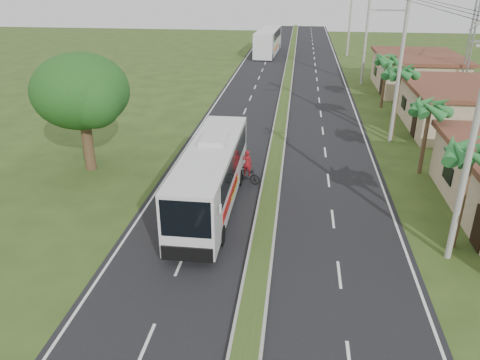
# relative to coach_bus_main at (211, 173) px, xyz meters

# --- Properties ---
(ground) EXTENTS (180.00, 180.00, 0.00)m
(ground) POSITION_rel_coach_bus_main_xyz_m (3.06, -5.54, -2.08)
(ground) COLOR #2C4318
(ground) RESTS_ON ground
(road_asphalt) EXTENTS (14.00, 160.00, 0.02)m
(road_asphalt) POSITION_rel_coach_bus_main_xyz_m (3.06, 14.46, -2.07)
(road_asphalt) COLOR black
(road_asphalt) RESTS_ON ground
(median_strip) EXTENTS (1.20, 160.00, 0.18)m
(median_strip) POSITION_rel_coach_bus_main_xyz_m (3.06, 14.46, -1.98)
(median_strip) COLOR gray
(median_strip) RESTS_ON ground
(lane_edge_left) EXTENTS (0.12, 160.00, 0.01)m
(lane_edge_left) POSITION_rel_coach_bus_main_xyz_m (-3.64, 14.46, -2.08)
(lane_edge_left) COLOR silver
(lane_edge_left) RESTS_ON ground
(lane_edge_right) EXTENTS (0.12, 160.00, 0.01)m
(lane_edge_right) POSITION_rel_coach_bus_main_xyz_m (9.76, 14.46, -2.08)
(lane_edge_right) COLOR silver
(lane_edge_right) RESTS_ON ground
(shop_mid) EXTENTS (7.60, 10.60, 3.67)m
(shop_mid) POSITION_rel_coach_bus_main_xyz_m (17.06, 16.46, -0.23)
(shop_mid) COLOR tan
(shop_mid) RESTS_ON ground
(shop_far) EXTENTS (8.60, 11.60, 3.82)m
(shop_far) POSITION_rel_coach_bus_main_xyz_m (17.06, 30.46, -0.15)
(shop_far) COLOR tan
(shop_far) RESTS_ON ground
(palm_verge_a) EXTENTS (2.40, 2.40, 5.45)m
(palm_verge_a) POSITION_rel_coach_bus_main_xyz_m (12.06, -2.54, 2.66)
(palm_verge_a) COLOR #473321
(palm_verge_a) RESTS_ON ground
(palm_verge_b) EXTENTS (2.40, 2.40, 5.05)m
(palm_verge_b) POSITION_rel_coach_bus_main_xyz_m (12.46, 6.46, 2.28)
(palm_verge_b) COLOR #473321
(palm_verge_b) RESTS_ON ground
(palm_verge_c) EXTENTS (2.40, 2.40, 5.85)m
(palm_verge_c) POSITION_rel_coach_bus_main_xyz_m (11.86, 13.46, 3.04)
(palm_verge_c) COLOR #473321
(palm_verge_c) RESTS_ON ground
(palm_verge_d) EXTENTS (2.40, 2.40, 5.25)m
(palm_verge_d) POSITION_rel_coach_bus_main_xyz_m (12.36, 22.46, 2.47)
(palm_verge_d) COLOR #473321
(palm_verge_d) RESTS_ON ground
(shade_tree) EXTENTS (6.30, 6.00, 7.54)m
(shade_tree) POSITION_rel_coach_bus_main_xyz_m (-9.05, 4.47, 2.95)
(shade_tree) COLOR #473321
(shade_tree) RESTS_ON ground
(utility_pole_a) EXTENTS (1.60, 0.28, 11.00)m
(utility_pole_a) POSITION_rel_coach_bus_main_xyz_m (11.56, -3.54, 3.59)
(utility_pole_a) COLOR gray
(utility_pole_a) RESTS_ON ground
(utility_pole_b) EXTENTS (3.20, 0.28, 12.00)m
(utility_pole_b) POSITION_rel_coach_bus_main_xyz_m (11.53, 12.46, 4.17)
(utility_pole_b) COLOR gray
(utility_pole_b) RESTS_ON ground
(utility_pole_c) EXTENTS (1.60, 0.28, 11.00)m
(utility_pole_c) POSITION_rel_coach_bus_main_xyz_m (11.56, 32.46, 3.59)
(utility_pole_c) COLOR gray
(utility_pole_c) RESTS_ON ground
(utility_pole_d) EXTENTS (1.60, 0.28, 10.50)m
(utility_pole_d) POSITION_rel_coach_bus_main_xyz_m (11.56, 52.46, 3.34)
(utility_pole_d) COLOR gray
(utility_pole_d) RESTS_ON ground
(coach_bus_main) EXTENTS (2.53, 11.73, 3.79)m
(coach_bus_main) POSITION_rel_coach_bus_main_xyz_m (0.00, 0.00, 0.00)
(coach_bus_main) COLOR silver
(coach_bus_main) RESTS_ON ground
(coach_bus_far) EXTENTS (3.47, 13.06, 3.77)m
(coach_bus_far) POSITION_rel_coach_bus_main_xyz_m (-0.65, 52.34, 0.05)
(coach_bus_far) COLOR silver
(coach_bus_far) RESTS_ON ground
(motorcyclist) EXTENTS (1.77, 0.95, 2.17)m
(motorcyclist) POSITION_rel_coach_bus_main_xyz_m (1.56, 3.39, -1.31)
(motorcyclist) COLOR black
(motorcyclist) RESTS_ON ground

